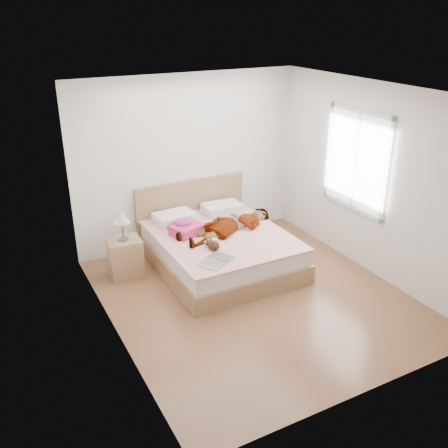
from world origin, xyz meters
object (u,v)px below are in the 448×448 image
object	(u,v)px
bed	(218,246)
coffee_mug	(215,242)
plush_toy	(213,245)
nightstand	(125,254)
magazine	(217,261)
woman	(229,222)
towel	(186,228)
phone	(185,216)

from	to	relation	value
bed	coffee_mug	xyz separation A→B (m)	(-0.23, -0.36, 0.28)
plush_toy	nightstand	xyz separation A→B (m)	(-0.97, 0.77, -0.26)
magazine	nightstand	size ratio (longest dim) A/B	0.58
plush_toy	nightstand	distance (m)	1.26
coffee_mug	plush_toy	xyz separation A→B (m)	(-0.09, -0.11, 0.02)
woman	bed	bearing A→B (deg)	-103.63
bed	towel	xyz separation A→B (m)	(-0.42, 0.15, 0.33)
coffee_mug	nightstand	size ratio (longest dim) A/B	0.12
magazine	nightstand	world-z (taller)	nightstand
phone	bed	size ratio (longest dim) A/B	0.04
towel	coffee_mug	world-z (taller)	towel
woman	magazine	size ratio (longest dim) A/B	2.88
towel	woman	bearing A→B (deg)	-14.12
phone	plush_toy	distance (m)	0.87
bed	towel	world-z (taller)	bed
woman	coffee_mug	size ratio (longest dim) A/B	14.23
magazine	plush_toy	distance (m)	0.35
woman	towel	size ratio (longest dim) A/B	3.10
phone	towel	bearing A→B (deg)	-122.72
bed	plush_toy	world-z (taller)	bed
phone	magazine	world-z (taller)	phone
phone	towel	xyz separation A→B (m)	(-0.09, -0.25, -0.07)
towel	nightstand	distance (m)	0.92
coffee_mug	phone	bearing A→B (deg)	97.80
woman	magazine	distance (m)	0.99
phone	woman	bearing A→B (deg)	-51.29
towel	magazine	bearing A→B (deg)	-89.76
towel	plush_toy	world-z (taller)	towel
woman	phone	xyz separation A→B (m)	(-0.50, 0.40, 0.06)
woman	coffee_mug	xyz separation A→B (m)	(-0.40, -0.35, -0.07)
coffee_mug	magazine	bearing A→B (deg)	-113.47
bed	nightstand	xyz separation A→B (m)	(-1.29, 0.30, 0.04)
nightstand	woman	bearing A→B (deg)	-11.90
phone	bed	world-z (taller)	bed
towel	nightstand	bearing A→B (deg)	169.65
woman	coffee_mug	distance (m)	0.54
coffee_mug	nightstand	xyz separation A→B (m)	(-1.06, 0.66, -0.24)
phone	towel	size ratio (longest dim) A/B	0.17
woman	coffee_mug	bearing A→B (deg)	-60.90
towel	coffee_mug	size ratio (longest dim) A/B	4.59
phone	bed	distance (m)	0.65
woman	bed	size ratio (longest dim) A/B	0.76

